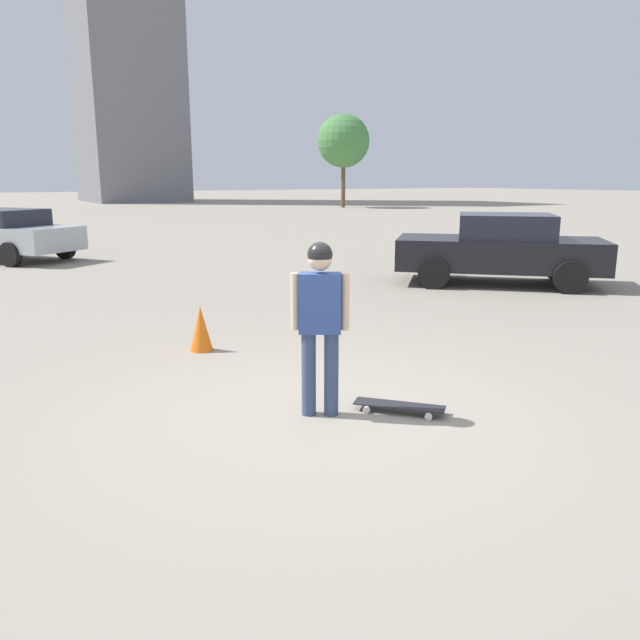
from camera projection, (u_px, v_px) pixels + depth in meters
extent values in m
plane|color=gray|center=(320.00, 414.00, 6.00)|extent=(220.00, 220.00, 0.00)
cylinder|color=#38476B|center=(309.00, 374.00, 5.91)|extent=(0.14, 0.14, 0.81)
cylinder|color=#38476B|center=(331.00, 374.00, 5.91)|extent=(0.14, 0.14, 0.81)
cube|color=#334C8C|center=(320.00, 303.00, 5.76)|extent=(0.38, 0.44, 0.56)
cylinder|color=beige|center=(295.00, 301.00, 5.76)|extent=(0.08, 0.08, 0.53)
cylinder|color=beige|center=(345.00, 302.00, 5.75)|extent=(0.08, 0.08, 0.53)
sphere|color=beige|center=(320.00, 259.00, 5.67)|extent=(0.22, 0.22, 0.22)
sphere|color=black|center=(320.00, 255.00, 5.66)|extent=(0.23, 0.23, 0.23)
cube|color=#232328|center=(399.00, 405.00, 6.03)|extent=(0.80, 0.74, 0.01)
cylinder|color=silver|center=(366.00, 410.00, 6.02)|extent=(0.07, 0.07, 0.07)
cylinder|color=silver|center=(372.00, 402.00, 6.24)|extent=(0.07, 0.07, 0.07)
cylinder|color=silver|center=(428.00, 417.00, 5.85)|extent=(0.07, 0.07, 0.07)
cylinder|color=silver|center=(432.00, 408.00, 6.07)|extent=(0.07, 0.07, 0.07)
cube|color=black|center=(499.00, 254.00, 13.29)|extent=(4.27, 4.35, 0.65)
cube|color=#1E232D|center=(506.00, 226.00, 13.14)|extent=(2.52, 2.53, 0.51)
cylinder|color=black|center=(434.00, 273.00, 12.77)|extent=(0.59, 0.61, 0.65)
cylinder|color=black|center=(437.00, 262.00, 14.51)|extent=(0.59, 0.61, 0.65)
cylinder|color=black|center=(570.00, 277.00, 12.22)|extent=(0.59, 0.61, 0.65)
cylinder|color=black|center=(557.00, 265.00, 13.96)|extent=(0.59, 0.61, 0.65)
cube|color=#ADB2B7|center=(1.00, 237.00, 17.24)|extent=(4.76, 4.09, 0.64)
cube|color=#1E232D|center=(1.00, 217.00, 17.07)|extent=(2.61, 2.51, 0.44)
cylinder|color=black|center=(11.00, 255.00, 15.95)|extent=(0.64, 0.53, 0.64)
cylinder|color=black|center=(65.00, 248.00, 17.57)|extent=(0.64, 0.53, 0.64)
cylinder|color=brown|center=(343.00, 184.00, 48.69)|extent=(0.32, 0.32, 3.64)
sphere|color=#478442|center=(344.00, 141.00, 47.98)|extent=(4.03, 4.03, 4.03)
cone|color=orange|center=(201.00, 328.00, 8.16)|extent=(0.30, 0.30, 0.60)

